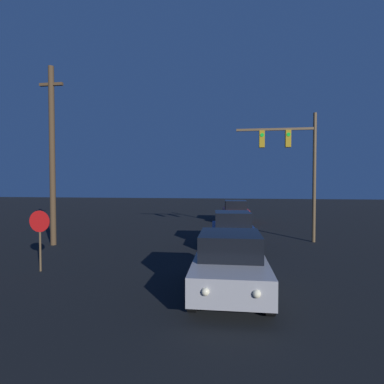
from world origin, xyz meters
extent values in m
cube|color=#99999E|center=(1.60, 8.34, 0.70)|extent=(2.05, 3.84, 0.68)
cube|color=black|center=(1.60, 8.53, 1.38)|extent=(1.72, 1.87, 0.68)
cylinder|color=black|center=(2.54, 7.17, 0.36)|extent=(0.23, 0.71, 0.71)
cylinder|color=black|center=(0.70, 7.14, 0.36)|extent=(0.23, 0.71, 0.71)
cylinder|color=black|center=(2.50, 9.54, 0.36)|extent=(0.23, 0.71, 0.71)
cylinder|color=black|center=(0.67, 9.51, 0.36)|extent=(0.23, 0.71, 0.71)
sphere|color=#F9EFC6|center=(2.18, 6.42, 0.77)|extent=(0.18, 0.18, 0.18)
sphere|color=#F9EFC6|center=(1.08, 6.40, 0.77)|extent=(0.18, 0.18, 0.18)
cube|color=navy|center=(1.71, 14.56, 0.70)|extent=(2.21, 3.93, 0.68)
cube|color=black|center=(1.70, 14.76, 1.38)|extent=(1.80, 1.94, 0.68)
cylinder|color=black|center=(2.70, 13.44, 0.36)|extent=(0.26, 0.72, 0.71)
cylinder|color=black|center=(0.87, 13.33, 0.36)|extent=(0.26, 0.72, 0.71)
cylinder|color=black|center=(2.56, 15.80, 0.36)|extent=(0.26, 0.72, 0.71)
cylinder|color=black|center=(0.73, 15.69, 0.36)|extent=(0.26, 0.72, 0.71)
sphere|color=#F9EFC6|center=(2.37, 12.67, 0.77)|extent=(0.18, 0.18, 0.18)
sphere|color=#F9EFC6|center=(1.28, 12.61, 0.77)|extent=(0.18, 0.18, 0.18)
cube|color=#B21E1E|center=(1.96, 24.35, 0.70)|extent=(2.15, 3.90, 0.68)
cube|color=black|center=(1.97, 24.16, 1.38)|extent=(1.77, 1.92, 0.68)
cylinder|color=black|center=(1.00, 25.49, 0.36)|extent=(0.25, 0.72, 0.71)
cylinder|color=black|center=(2.83, 25.57, 0.36)|extent=(0.25, 0.72, 0.71)
cylinder|color=black|center=(1.10, 23.13, 0.36)|extent=(0.25, 0.72, 0.71)
cylinder|color=black|center=(2.93, 23.20, 0.36)|extent=(0.25, 0.72, 0.71)
sphere|color=#F9EFC6|center=(1.33, 26.25, 0.77)|extent=(0.18, 0.18, 0.18)
sphere|color=#F9EFC6|center=(2.43, 26.30, 0.77)|extent=(0.18, 0.18, 0.18)
cylinder|color=brown|center=(5.97, 16.46, 3.40)|extent=(0.18, 0.18, 6.80)
cube|color=brown|center=(3.93, 16.46, 5.99)|extent=(4.08, 0.12, 0.12)
cube|color=#A57F14|center=(4.61, 16.46, 5.48)|extent=(0.28, 0.28, 0.90)
cylinder|color=green|center=(4.61, 16.31, 5.68)|extent=(0.20, 0.02, 0.20)
cube|color=#A57F14|center=(3.25, 16.46, 5.48)|extent=(0.28, 0.28, 0.90)
cylinder|color=green|center=(3.25, 16.31, 5.68)|extent=(0.20, 0.02, 0.20)
cylinder|color=brown|center=(-5.07, 9.71, 1.08)|extent=(0.07, 0.07, 2.16)
cylinder|color=red|center=(-5.07, 9.69, 1.78)|extent=(0.76, 0.03, 0.76)
cylinder|color=#4C3823|center=(-7.27, 13.96, 4.46)|extent=(0.28, 0.28, 8.92)
cube|color=#4C3823|center=(-7.27, 13.96, 8.03)|extent=(1.22, 0.14, 0.14)
camera|label=1|loc=(1.63, -0.01, 3.14)|focal=28.00mm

